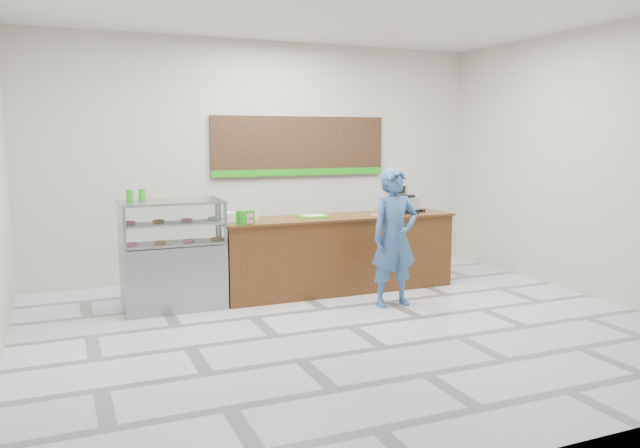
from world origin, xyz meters
name	(u,v)px	position (x,y,z in m)	size (l,w,h in m)	color
floor	(351,327)	(0.00, 0.00, 0.00)	(7.00, 7.00, 0.00)	silver
back_wall	(265,159)	(0.00, 3.00, 1.75)	(7.00, 7.00, 0.00)	beige
sales_counter	(338,253)	(0.55, 1.55, 0.52)	(3.26, 0.76, 1.03)	brown
display_case	(173,254)	(-1.67, 1.55, 0.67)	(1.22, 0.72, 1.33)	gray
menu_board	(300,147)	(0.55, 2.96, 1.93)	(2.80, 0.06, 0.90)	black
cash_register	(399,203)	(1.50, 1.56, 1.17)	(0.42, 0.43, 0.38)	black
card_terminal	(420,210)	(1.83, 1.56, 1.05)	(0.08, 0.16, 0.04)	black
serving_tray	(313,216)	(0.21, 1.60, 1.04)	(0.39, 0.29, 0.02)	#40D515
napkin_box	(229,217)	(-0.95, 1.56, 1.09)	(0.14, 0.14, 0.12)	white
straw_cup	(256,215)	(-0.58, 1.64, 1.09)	(0.07, 0.07, 0.11)	silver
promo_box	(245,217)	(-0.82, 1.28, 1.11)	(0.19, 0.13, 0.17)	#1D9D14
donut_decal	(376,215)	(1.08, 1.47, 1.03)	(0.17, 0.17, 0.00)	pink
green_cup_left	(130,195)	(-2.13, 1.66, 1.40)	(0.09, 0.09, 0.14)	#1D9D14
green_cup_right	(142,194)	(-1.97, 1.78, 1.40)	(0.08, 0.08, 0.13)	#1D9D14
customer	(394,238)	(0.88, 0.60, 0.86)	(0.62, 0.41, 1.71)	#355B8E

